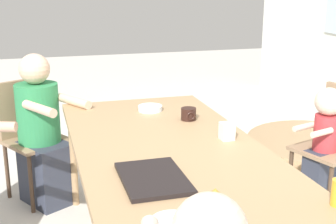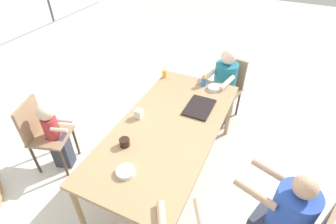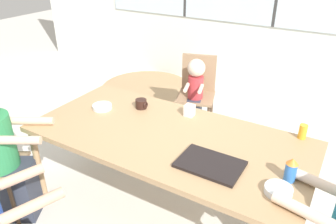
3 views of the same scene
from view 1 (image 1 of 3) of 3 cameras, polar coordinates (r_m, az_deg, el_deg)
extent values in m
cube|color=tan|center=(2.46, 0.00, -4.49)|extent=(2.01, 0.96, 0.04)
cylinder|color=tan|center=(3.41, -11.47, -5.63)|extent=(0.05, 0.05, 0.71)
cylinder|color=tan|center=(3.57, 2.40, -4.36)|extent=(0.05, 0.05, 0.71)
cube|color=#937556|center=(3.55, -15.65, -3.48)|extent=(0.55, 0.55, 0.03)
cube|color=#937556|center=(3.64, -17.37, 0.51)|extent=(0.22, 0.35, 0.42)
cylinder|color=#4C3828|center=(3.58, -11.63, -6.97)|extent=(0.03, 0.03, 0.43)
cylinder|color=#4C3828|center=(3.42, -16.35, -8.43)|extent=(0.03, 0.03, 0.43)
cylinder|color=#4C3828|center=(3.85, -14.54, -5.53)|extent=(0.03, 0.03, 0.43)
cylinder|color=#4C3828|center=(3.70, -19.02, -6.79)|extent=(0.03, 0.03, 0.43)
cube|color=#937556|center=(3.43, 18.92, -4.47)|extent=(0.50, 0.50, 0.03)
cylinder|color=#4C3828|center=(3.29, 19.06, -9.64)|extent=(0.03, 0.03, 0.43)
cylinder|color=#4C3828|center=(3.49, 14.64, -7.82)|extent=(0.03, 0.03, 0.43)
cylinder|color=#4C3828|center=(3.73, 18.18, -6.52)|extent=(0.03, 0.03, 0.43)
cube|color=#333847|center=(3.55, -14.55, -7.17)|extent=(0.45, 0.42, 0.46)
cylinder|color=#2D844C|center=(3.45, -15.58, -0.13)|extent=(0.30, 0.30, 0.42)
sphere|color=#DBB293|center=(3.38, -15.98, 5.07)|extent=(0.21, 0.21, 0.21)
cylinder|color=#DBB293|center=(3.29, -11.40, 1.30)|extent=(0.32, 0.22, 0.06)
cylinder|color=#DBB293|center=(3.15, -15.43, 0.40)|extent=(0.32, 0.22, 0.06)
cube|color=#333847|center=(3.45, 17.84, -8.10)|extent=(0.20, 0.23, 0.46)
cylinder|color=#B23338|center=(3.35, 18.70, -2.41)|extent=(0.17, 0.17, 0.25)
sphere|color=beige|center=(3.30, 19.04, 1.21)|extent=(0.19, 0.19, 0.19)
cylinder|color=beige|center=(3.19, 18.25, -2.40)|extent=(0.09, 0.19, 0.04)
cylinder|color=beige|center=(3.28, 16.23, -1.75)|extent=(0.09, 0.19, 0.04)
cube|color=black|center=(2.03, -1.83, -8.05)|extent=(0.39, 0.27, 0.02)
cylinder|color=black|center=(2.88, 2.52, -0.24)|extent=(0.09, 0.09, 0.08)
torus|color=black|center=(2.84, 2.81, -0.49)|extent=(0.01, 0.05, 0.05)
cylinder|color=blue|center=(1.66, 5.71, -12.16)|extent=(0.07, 0.07, 0.12)
cone|color=orange|center=(1.62, 5.78, -9.80)|extent=(0.07, 0.07, 0.04)
cube|color=silver|center=(2.54, 7.23, -2.36)|extent=(0.07, 0.07, 0.09)
cylinder|color=silver|center=(3.09, -2.18, 0.47)|extent=(0.16, 0.16, 0.04)
cylinder|color=tan|center=(4.79, 17.42, -4.06)|extent=(1.30, 1.30, 0.03)
cylinder|color=tan|center=(4.78, 17.45, -3.72)|extent=(1.32, 1.32, 0.03)
cylinder|color=tan|center=(4.77, 17.48, -3.38)|extent=(1.30, 1.30, 0.03)
camera|label=2|loc=(4.10, -20.63, 27.57)|focal=28.00mm
camera|label=3|loc=(1.66, -62.90, 21.44)|focal=35.00mm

